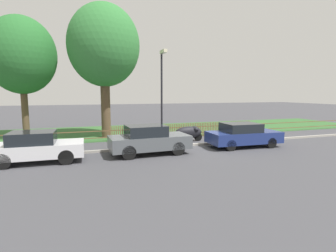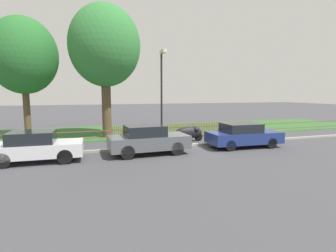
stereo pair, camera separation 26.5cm
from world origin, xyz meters
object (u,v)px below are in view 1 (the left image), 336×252
parked_car_silver_hatchback (37,147)px  street_lamp (162,86)px  tree_nearest_kerb (21,56)px  parked_car_black_saloon (149,139)px  tree_behind_motorcycle (104,46)px  parked_car_navy_estate (243,135)px  covered_motorcycle (189,132)px

parked_car_silver_hatchback → street_lamp: street_lamp is taller
parked_car_silver_hatchback → tree_nearest_kerb: (-1.57, 6.98, 4.77)m
parked_car_black_saloon → tree_nearest_kerb: (-6.66, 7.01, 4.73)m
street_lamp → tree_behind_motorcycle: bearing=124.0°
parked_car_black_saloon → parked_car_navy_estate: parked_car_black_saloon is taller
parked_car_black_saloon → parked_car_navy_estate: bearing=-1.5°
parked_car_navy_estate → street_lamp: street_lamp is taller
covered_motorcycle → parked_car_black_saloon: bearing=-144.6°
parked_car_silver_hatchback → tree_behind_motorcycle: (3.58, 5.81, 5.46)m
parked_car_navy_estate → street_lamp: bearing=160.6°
parked_car_black_saloon → tree_nearest_kerb: bearing=131.8°
parked_car_black_saloon → tree_behind_motorcycle: bearing=102.7°
tree_nearest_kerb → tree_behind_motorcycle: bearing=-12.8°
covered_motorcycle → street_lamp: street_lamp is taller
parked_car_silver_hatchback → parked_car_navy_estate: bearing=1.5°
tree_behind_motorcycle → parked_car_silver_hatchback: bearing=-121.7°
parked_car_silver_hatchback → street_lamp: (6.36, 1.69, 2.73)m
tree_nearest_kerb → tree_behind_motorcycle: size_ratio=0.89×
tree_nearest_kerb → street_lamp: (7.93, -5.29, -2.04)m
parked_car_navy_estate → tree_behind_motorcycle: 10.66m
parked_car_navy_estate → tree_behind_motorcycle: (-7.07, 5.81, 5.47)m
parked_car_silver_hatchback → parked_car_black_saloon: 5.09m
parked_car_black_saloon → covered_motorcycle: bearing=35.4°
covered_motorcycle → tree_behind_motorcycle: (-4.79, 3.35, 5.57)m
tree_nearest_kerb → tree_behind_motorcycle: tree_behind_motorcycle is taller
parked_car_silver_hatchback → parked_car_navy_estate: size_ratio=0.93×
parked_car_black_saloon → street_lamp: size_ratio=0.74×
covered_motorcycle → tree_nearest_kerb: tree_nearest_kerb is taller
parked_car_black_saloon → street_lamp: (1.27, 1.72, 2.69)m
covered_motorcycle → tree_behind_motorcycle: bearing=143.3°
parked_car_navy_estate → street_lamp: size_ratio=0.77×
tree_nearest_kerb → covered_motorcycle: bearing=-24.4°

